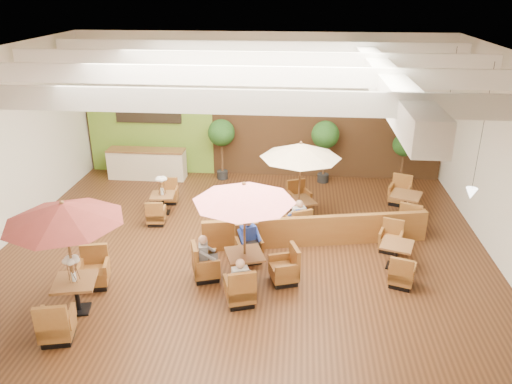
# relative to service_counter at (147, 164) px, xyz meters

# --- Properties ---
(room) EXTENTS (14.04, 14.00, 5.52)m
(room) POSITION_rel_service_counter_xyz_m (4.65, -3.88, 3.05)
(room) COLOR #381E0F
(room) RESTS_ON ground
(service_counter) EXTENTS (3.00, 0.75, 1.18)m
(service_counter) POSITION_rel_service_counter_xyz_m (0.00, 0.00, 0.00)
(service_counter) COLOR beige
(service_counter) RESTS_ON ground
(booth_divider) EXTENTS (6.53, 1.49, 0.92)m
(booth_divider) POSITION_rel_service_counter_xyz_m (6.49, -4.89, -0.12)
(booth_divider) COLOR brown
(booth_divider) RESTS_ON ground
(table_0) EXTENTS (2.63, 2.90, 2.84)m
(table_0) POSITION_rel_service_counter_xyz_m (0.88, -8.60, 1.56)
(table_0) COLOR brown
(table_0) RESTS_ON ground
(table_1) EXTENTS (2.85, 2.85, 2.75)m
(table_1) POSITION_rel_service_counter_xyz_m (4.63, -6.96, 1.28)
(table_1) COLOR brown
(table_1) RESTS_ON ground
(table_2) EXTENTS (2.68, 2.85, 2.71)m
(table_2) POSITION_rel_service_counter_xyz_m (5.89, -3.43, 1.37)
(table_2) COLOR brown
(table_2) RESTS_ON ground
(table_3) EXTENTS (0.85, 2.31, 1.45)m
(table_3) POSITION_rel_service_counter_xyz_m (1.46, -3.13, -0.09)
(table_3) COLOR brown
(table_3) RESTS_ON ground
(table_4) EXTENTS (1.02, 2.54, 0.90)m
(table_4) POSITION_rel_service_counter_xyz_m (8.60, -5.94, -0.24)
(table_4) COLOR brown
(table_4) RESTS_ON ground
(table_5) EXTENTS (1.17, 2.88, 1.01)m
(table_5) POSITION_rel_service_counter_xyz_m (9.42, -2.68, -0.20)
(table_5) COLOR brown
(table_5) RESTS_ON ground
(topiary_0) EXTENTS (1.03, 1.03, 2.38)m
(topiary_0) POSITION_rel_service_counter_xyz_m (2.94, 0.20, 1.19)
(topiary_0) COLOR black
(topiary_0) RESTS_ON ground
(topiary_1) EXTENTS (1.04, 1.04, 2.41)m
(topiary_1) POSITION_rel_service_counter_xyz_m (6.86, 0.20, 1.22)
(topiary_1) COLOR black
(topiary_1) RESTS_ON ground
(topiary_2) EXTENTS (0.87, 0.87, 2.02)m
(topiary_2) POSITION_rel_service_counter_xyz_m (9.79, 0.20, 0.92)
(topiary_2) COLOR black
(topiary_2) RESTS_ON ground
(diner_0) EXTENTS (0.43, 0.40, 0.78)m
(diner_0) POSITION_rel_service_counter_xyz_m (4.63, -7.97, 0.17)
(diner_0) COLOR silver
(diner_0) RESTS_ON ground
(diner_1) EXTENTS (0.46, 0.45, 0.83)m
(diner_1) POSITION_rel_service_counter_xyz_m (4.63, -5.95, 0.19)
(diner_1) COLOR #2944B3
(diner_1) RESTS_ON ground
(diner_2) EXTENTS (0.36, 0.42, 0.80)m
(diner_2) POSITION_rel_service_counter_xyz_m (3.62, -6.96, 0.17)
(diner_2) COLOR gray
(diner_2) RESTS_ON ground
(diner_3) EXTENTS (0.43, 0.42, 0.75)m
(diner_3) POSITION_rel_service_counter_xyz_m (5.96, -4.42, 0.16)
(diner_3) COLOR #2944B3
(diner_3) RESTS_ON ground
(diner_4) EXTENTS (0.42, 0.38, 0.77)m
(diner_4) POSITION_rel_service_counter_xyz_m (5.96, -4.42, 0.17)
(diner_4) COLOR silver
(diner_4) RESTS_ON ground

